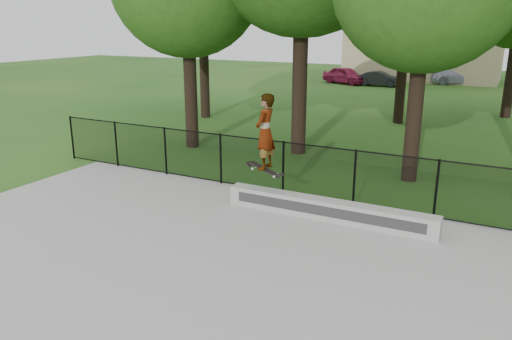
% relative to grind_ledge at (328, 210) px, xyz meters
% --- Properties ---
extents(ground, '(100.00, 100.00, 0.00)m').
position_rel_grind_ledge_xyz_m(ground, '(-1.73, -4.70, -0.31)').
color(ground, '#1B5116').
rests_on(ground, ground).
extents(concrete_slab, '(14.00, 12.00, 0.06)m').
position_rel_grind_ledge_xyz_m(concrete_slab, '(-1.73, -4.70, -0.28)').
color(concrete_slab, '#A9A9A4').
rests_on(concrete_slab, ground).
extents(grind_ledge, '(5.19, 0.40, 0.49)m').
position_rel_grind_ledge_xyz_m(grind_ledge, '(0.00, 0.00, 0.00)').
color(grind_ledge, '#A0A09B').
rests_on(grind_ledge, concrete_slab).
extents(car_a, '(4.11, 2.87, 1.30)m').
position_rel_grind_ledge_xyz_m(car_a, '(-8.42, 27.48, 0.35)').
color(car_a, '#941B43').
rests_on(car_a, ground).
extents(car_b, '(3.03, 1.19, 1.10)m').
position_rel_grind_ledge_xyz_m(car_b, '(-5.66, 27.20, 0.24)').
color(car_b, black).
rests_on(car_b, ground).
extents(car_c, '(4.30, 2.78, 1.25)m').
position_rel_grind_ledge_xyz_m(car_c, '(-0.48, 31.00, 0.32)').
color(car_c, '#A9AABF').
rests_on(car_c, ground).
extents(skater_airborne, '(0.80, 0.69, 2.08)m').
position_rel_grind_ledge_xyz_m(skater_airborne, '(-1.65, -0.08, 1.73)').
color(skater_airborne, black).
rests_on(skater_airborne, ground).
extents(chainlink_fence, '(16.06, 0.06, 1.50)m').
position_rel_grind_ledge_xyz_m(chainlink_fence, '(-1.73, 1.20, 0.51)').
color(chainlink_fence, black).
rests_on(chainlink_fence, concrete_slab).
extents(distant_building, '(12.40, 6.40, 4.30)m').
position_rel_grind_ledge_xyz_m(distant_building, '(-3.73, 33.30, 1.86)').
color(distant_building, '#CCB38F').
rests_on(distant_building, ground).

